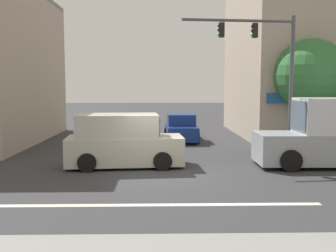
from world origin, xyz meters
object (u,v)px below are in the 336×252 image
van_crossing_center (123,142)px  utility_pole_far_right (309,70)px  street_tree (310,76)px  traffic_light_mast (270,64)px  sedan_parked_curbside (181,129)px  box_truck_crossing_rightbound (332,135)px

van_crossing_center → utility_pole_far_right: bearing=34.5°
van_crossing_center → street_tree: bearing=24.4°
utility_pole_far_right → traffic_light_mast: utility_pole_far_right is taller
utility_pole_far_right → sedan_parked_curbside: bearing=176.2°
street_tree → box_truck_crossing_rightbound: street_tree is taller
street_tree → utility_pole_far_right: 3.03m
box_truck_crossing_rightbound → van_crossing_center: bearing=178.9°
box_truck_crossing_rightbound → sedan_parked_curbside: box_truck_crossing_rightbound is taller
utility_pole_far_right → box_truck_crossing_rightbound: utility_pole_far_right is taller
traffic_light_mast → van_crossing_center: bearing=-168.9°
van_crossing_center → box_truck_crossing_rightbound: bearing=-1.1°
street_tree → sedan_parked_curbside: street_tree is taller
street_tree → utility_pole_far_right: utility_pole_far_right is taller
utility_pole_far_right → van_crossing_center: bearing=-145.5°
street_tree → traffic_light_mast: traffic_light_mast is taller
sedan_parked_curbside → traffic_light_mast: bearing=-60.9°
traffic_light_mast → utility_pole_far_right: bearing=55.8°
sedan_parked_curbside → utility_pole_far_right: bearing=-3.8°
sedan_parked_curbside → van_crossing_center: bearing=-110.3°
street_tree → van_crossing_center: bearing=-155.6°
street_tree → traffic_light_mast: bearing=-134.7°
van_crossing_center → sedan_parked_curbside: 7.93m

